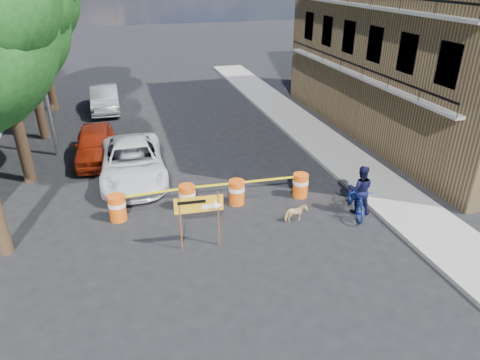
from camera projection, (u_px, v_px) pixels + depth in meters
ground at (243, 253)px, 12.75m from camera, size 120.00×120.00×0.00m
sidewalk_east at (337, 153)px, 19.42m from camera, size 2.40×40.00×0.15m
apartment_building at (441, 7)px, 19.95m from camera, size 8.00×16.00×12.00m
streetlamp at (40, 57)px, 17.52m from camera, size 1.25×0.18×8.00m
barrel_far_left at (117, 207)px, 14.24m from camera, size 0.58×0.58×0.90m
barrel_mid_left at (187, 197)px, 14.90m from camera, size 0.58×0.58×0.90m
barrel_mid_right at (237, 192)px, 15.24m from camera, size 0.58×0.58×0.90m
barrel_far_right at (300, 185)px, 15.72m from camera, size 0.58×0.58×0.90m
detour_sign at (205, 208)px, 12.45m from camera, size 1.43×0.28×1.84m
pedestrian at (360, 190)px, 14.51m from camera, size 1.05×0.96×1.75m
bicycle at (358, 186)px, 14.42m from camera, size 1.00×1.25×2.06m
dog at (296, 214)px, 14.18m from camera, size 0.76×0.39×0.62m
suv_white at (132, 162)px, 16.97m from camera, size 2.52×5.33×1.47m
sedan_red at (95, 144)px, 18.70m from camera, size 1.74×4.24×1.44m
sedan_silver at (105, 99)px, 25.22m from camera, size 1.56×4.39×1.44m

